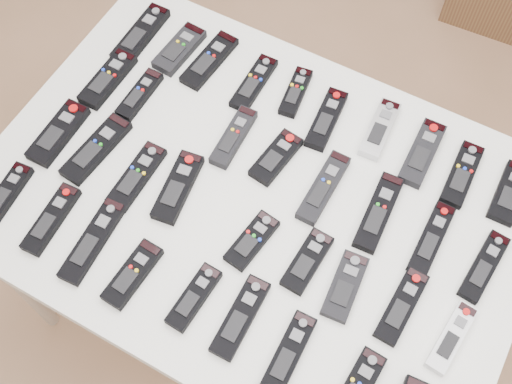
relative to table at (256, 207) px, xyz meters
The scene contains 36 objects.
ground 0.73m from the table, 57.60° to the right, with size 4.00×4.00×0.00m, color #8F6749.
table is the anchor object (origin of this frame).
remote_0 0.57m from the table, 151.59° to the left, with size 0.06×0.20×0.02m, color black.
remote_1 0.47m from the table, 144.01° to the left, with size 0.06×0.16×0.02m, color black.
remote_2 0.41m from the table, 136.02° to the left, with size 0.06×0.19×0.02m, color black.
remote_3 0.32m from the table, 119.86° to the left, with size 0.05×0.17×0.02m, color black.
remote_4 0.31m from the table, 99.85° to the left, with size 0.04×0.14×0.02m, color black.
remote_5 0.28m from the table, 79.02° to the left, with size 0.05×0.18×0.02m, color black.
remote_6 0.35m from the table, 59.40° to the left, with size 0.05×0.17×0.02m, color #B7B7BC.
remote_7 0.41m from the table, 44.36° to the left, with size 0.06×0.18×0.02m, color black.
remote_8 0.49m from the table, 35.03° to the left, with size 0.05×0.17×0.02m, color black.
remote_9 0.59m from the table, 29.19° to the left, with size 0.06×0.16×0.02m, color black.
remote_10 0.50m from the table, 167.66° to the left, with size 0.06×0.18×0.02m, color black.
remote_11 0.41m from the table, 164.99° to the left, with size 0.04×0.15×0.02m, color black.
remote_12 0.18m from the table, 138.16° to the left, with size 0.05×0.17×0.02m, color black.
remote_13 0.13m from the table, 92.93° to the left, with size 0.06×0.15×0.02m, color black.
remote_14 0.17m from the table, 34.69° to the left, with size 0.05×0.19×0.02m, color black.
remote_15 0.29m from the table, 19.13° to the left, with size 0.05×0.20×0.02m, color black.
remote_16 0.41m from the table, 12.78° to the left, with size 0.05×0.18×0.02m, color black.
remote_17 0.53m from the table, ahead, with size 0.05×0.17×0.02m, color black.
remote_18 0.51m from the table, behind, with size 0.06×0.18×0.02m, color black.
remote_19 0.40m from the table, 168.80° to the right, with size 0.06×0.20×0.02m, color black.
remote_20 0.29m from the table, 160.68° to the right, with size 0.05×0.18×0.02m, color black.
remote_21 0.19m from the table, 156.58° to the right, with size 0.06×0.18×0.02m, color black.
remote_22 0.13m from the table, 65.54° to the right, with size 0.05×0.14×0.02m, color black.
remote_23 0.21m from the table, 27.18° to the right, with size 0.05×0.15×0.02m, color black.
remote_24 0.30m from the table, 20.60° to the right, with size 0.06×0.15×0.02m, color black.
remote_25 0.41m from the table, 12.06° to the right, with size 0.05×0.17×0.02m, color black.
remote_26 0.52m from the table, 10.79° to the right, with size 0.04×0.16×0.02m, color silver.
remote_27 0.57m from the table, 151.30° to the right, with size 0.04×0.16×0.02m, color black.
remote_28 0.47m from the table, 143.20° to the right, with size 0.05×0.18×0.02m, color black.
remote_29 0.38m from the table, 133.21° to the right, with size 0.05×0.21×0.02m, color black.
remote_30 0.34m from the table, 114.78° to the right, with size 0.05×0.16×0.02m, color black.
remote_31 0.29m from the table, 89.03° to the right, with size 0.05×0.15×0.02m, color black.
remote_32 0.30m from the table, 67.51° to the right, with size 0.05×0.18×0.02m, color black.
remote_33 0.38m from the table, 51.05° to the right, with size 0.05×0.18×0.02m, color black.
Camera 1 is at (0.29, -0.53, 2.09)m, focal length 45.00 mm.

